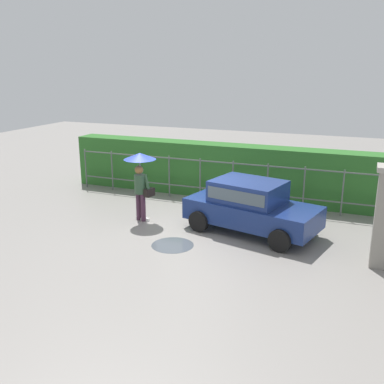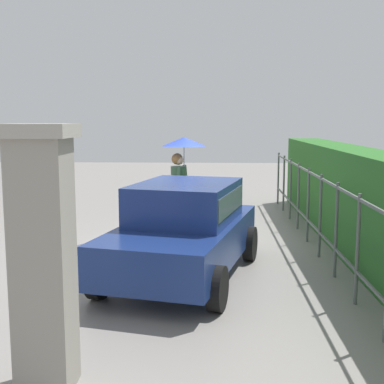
# 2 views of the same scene
# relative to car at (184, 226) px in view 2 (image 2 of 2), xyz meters

# --- Properties ---
(ground_plane) EXTENTS (40.00, 40.00, 0.00)m
(ground_plane) POSITION_rel_car_xyz_m (-1.48, -0.33, -0.80)
(ground_plane) COLOR gray
(car) EXTENTS (3.98, 2.54, 1.48)m
(car) POSITION_rel_car_xyz_m (0.00, 0.00, 0.00)
(car) COLOR navy
(car) RESTS_ON ground
(pedestrian) EXTENTS (0.97, 0.97, 2.08)m
(pedestrian) POSITION_rel_car_xyz_m (-3.34, -0.25, 0.72)
(pedestrian) COLOR #47283D
(pedestrian) RESTS_ON ground
(gate_pillar) EXTENTS (0.60, 0.60, 2.42)m
(gate_pillar) POSITION_rel_car_xyz_m (3.44, -1.07, 0.44)
(gate_pillar) COLOR gray
(gate_pillar) RESTS_ON ground
(fence_section) EXTENTS (10.73, 0.05, 1.50)m
(fence_section) POSITION_rel_car_xyz_m (-1.82, 2.36, 0.02)
(fence_section) COLOR #59605B
(fence_section) RESTS_ON ground
(hedge_row) EXTENTS (11.68, 0.90, 1.90)m
(hedge_row) POSITION_rel_car_xyz_m (-1.82, 3.15, 0.15)
(hedge_row) COLOR #2D6B28
(hedge_row) RESTS_ON ground
(puddle_near) EXTENTS (1.13, 1.13, 0.00)m
(puddle_near) POSITION_rel_car_xyz_m (-1.63, -1.75, -0.80)
(puddle_near) COLOR #4C545B
(puddle_near) RESTS_ON ground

